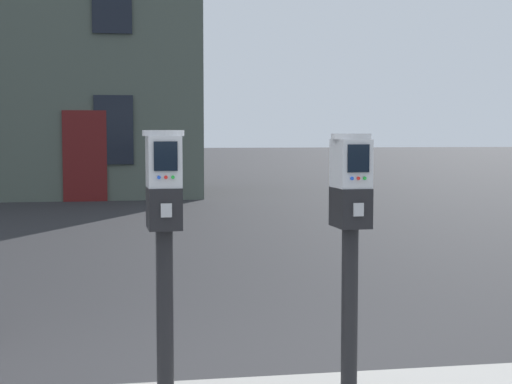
% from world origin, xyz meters
% --- Properties ---
extents(parking_meter_near_kerb, '(0.23, 0.26, 1.45)m').
position_xyz_m(parking_meter_near_kerb, '(-0.35, -0.17, 1.14)').
color(parking_meter_near_kerb, black).
rests_on(parking_meter_near_kerb, sidewalk_slab).
extents(parking_meter_twin_adjacent, '(0.23, 0.26, 1.43)m').
position_xyz_m(parking_meter_twin_adjacent, '(0.66, -0.17, 1.12)').
color(parking_meter_twin_adjacent, black).
rests_on(parking_meter_twin_adjacent, sidewalk_slab).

